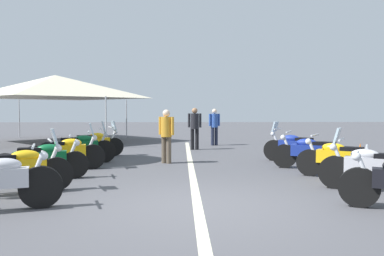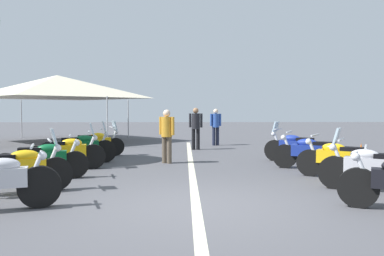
{
  "view_description": "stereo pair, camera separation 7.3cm",
  "coord_description": "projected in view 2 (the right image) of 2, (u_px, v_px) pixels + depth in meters",
  "views": [
    {
      "loc": [
        -6.32,
        0.27,
        1.59
      ],
      "look_at": [
        3.32,
        0.0,
        1.12
      ],
      "focal_mm": 36.42,
      "sensor_mm": 36.0,
      "label": 1
    },
    {
      "loc": [
        -6.32,
        0.19,
        1.59
      ],
      "look_at": [
        3.32,
        0.0,
        1.12
      ],
      "focal_mm": 36.42,
      "sensor_mm": 36.0,
      "label": 2
    }
  ],
  "objects": [
    {
      "name": "bystander_2",
      "position": [
        196.0,
        125.0,
        15.12
      ],
      "size": [
        0.32,
        0.53,
        1.63
      ],
      "rotation": [
        0.0,
        0.0,
        6.17
      ],
      "color": "black",
      "rests_on": "ground_plane"
    },
    {
      "name": "traffic_cone_0",
      "position": [
        361.0,
        154.0,
        11.09
      ],
      "size": [
        0.36,
        0.36,
        0.61
      ],
      "color": "orange",
      "rests_on": "ground_plane"
    },
    {
      "name": "motorcycle_left_row_1",
      "position": [
        16.0,
        169.0,
        7.3
      ],
      "size": [
        1.02,
        1.98,
        1.22
      ],
      "rotation": [
        0.0,
        0.0,
        -1.16
      ],
      "color": "black",
      "rests_on": "ground_plane"
    },
    {
      "name": "motorcycle_left_row_5",
      "position": [
        94.0,
        143.0,
        12.89
      ],
      "size": [
        1.1,
        1.98,
        1.19
      ],
      "rotation": [
        0.0,
        0.0,
        -1.12
      ],
      "color": "black",
      "rests_on": "ground_plane"
    },
    {
      "name": "motorcycle_right_row_2",
      "position": [
        341.0,
        159.0,
        8.84
      ],
      "size": [
        1.24,
        1.78,
        1.0
      ],
      "rotation": [
        0.0,
        0.0,
        0.99
      ],
      "color": "black",
      "rests_on": "ground_plane"
    },
    {
      "name": "motorcycle_right_row_1",
      "position": [
        373.0,
        168.0,
        7.4
      ],
      "size": [
        1.17,
        1.87,
        1.22
      ],
      "rotation": [
        0.0,
        0.0,
        1.04
      ],
      "color": "black",
      "rests_on": "ground_plane"
    },
    {
      "name": "lane_centre_stripe",
      "position": [
        192.0,
        170.0,
        10.12
      ],
      "size": [
        16.44,
        0.16,
        0.01
      ],
      "primitive_type": "cube",
      "color": "beige",
      "rests_on": "ground_plane"
    },
    {
      "name": "motorcycle_left_row_3",
      "position": [
        66.0,
        152.0,
        10.14
      ],
      "size": [
        0.77,
        2.07,
        1.22
      ],
      "rotation": [
        0.0,
        0.0,
        -1.33
      ],
      "color": "black",
      "rests_on": "ground_plane"
    },
    {
      "name": "motorcycle_left_row_4",
      "position": [
        79.0,
        147.0,
        11.35
      ],
      "size": [
        0.84,
        2.15,
        1.22
      ],
      "rotation": [
        0.0,
        0.0,
        -1.3
      ],
      "color": "black",
      "rests_on": "ground_plane"
    },
    {
      "name": "motorcycle_right_row_4",
      "position": [
        296.0,
        147.0,
        11.55
      ],
      "size": [
        1.21,
        1.79,
        1.21
      ],
      "rotation": [
        0.0,
        0.0,
        1.0
      ],
      "color": "black",
      "rests_on": "ground_plane"
    },
    {
      "name": "motorcycle_left_row_2",
      "position": [
        41.0,
        160.0,
        8.74
      ],
      "size": [
        0.81,
        2.06,
        0.99
      ],
      "rotation": [
        0.0,
        0.0,
        -1.31
      ],
      "color": "black",
      "rests_on": "ground_plane"
    },
    {
      "name": "ground_plane",
      "position": [
        196.0,
        206.0,
        6.39
      ],
      "size": [
        80.0,
        80.0,
        0.0
      ],
      "primitive_type": "plane",
      "color": "#4C4C51"
    },
    {
      "name": "bystander_1",
      "position": [
        167.0,
        132.0,
        11.34
      ],
      "size": [
        0.33,
        0.46,
        1.57
      ],
      "rotation": [
        0.0,
        0.0,
        2.55
      ],
      "color": "brown",
      "rests_on": "ground_plane"
    },
    {
      "name": "bystander_3",
      "position": [
        216.0,
        124.0,
        16.92
      ],
      "size": [
        0.32,
        0.5,
        1.59
      ],
      "rotation": [
        0.0,
        0.0,
        0.38
      ],
      "color": "#1E2338",
      "rests_on": "ground_plane"
    },
    {
      "name": "motorcycle_right_row_3",
      "position": [
        313.0,
        152.0,
        10.14
      ],
      "size": [
        1.11,
        1.97,
        1.0
      ],
      "rotation": [
        0.0,
        0.0,
        1.11
      ],
      "color": "black",
      "rests_on": "ground_plane"
    },
    {
      "name": "event_tent",
      "position": [
        57.0,
        87.0,
        18.63
      ],
      "size": [
        6.58,
        6.58,
        3.2
      ],
      "color": "beige",
      "rests_on": "ground_plane"
    }
  ]
}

